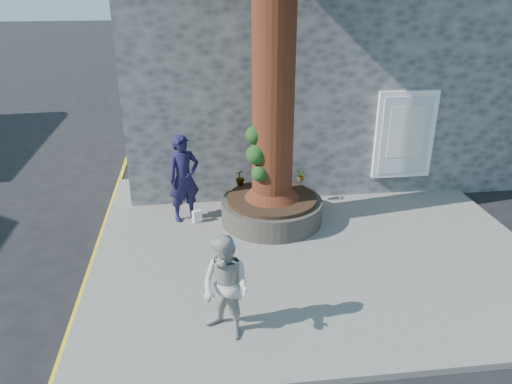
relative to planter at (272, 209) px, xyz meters
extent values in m
plane|color=black|center=(-0.80, -2.00, -0.41)|extent=(120.00, 120.00, 0.00)
cube|color=slate|center=(0.70, -1.00, -0.35)|extent=(9.00, 8.00, 0.12)
cube|color=yellow|center=(-3.85, -1.00, -0.41)|extent=(0.10, 30.00, 0.01)
cube|color=#454849|center=(1.70, 5.20, 2.59)|extent=(10.00, 8.00, 6.00)
cube|color=white|center=(3.50, 1.14, 1.29)|extent=(1.50, 0.12, 2.20)
cube|color=silver|center=(3.50, 1.08, 1.29)|extent=(1.25, 0.04, 1.95)
cube|color=silver|center=(3.50, 1.06, 1.39)|extent=(0.90, 0.02, 1.30)
cylinder|color=black|center=(0.00, 0.00, -0.03)|extent=(2.30, 2.30, 0.52)
cylinder|color=black|center=(0.00, 0.00, 0.27)|extent=(2.04, 2.04, 0.08)
cylinder|color=#471911|center=(0.00, 0.00, 4.06)|extent=(0.90, 0.90, 7.50)
cone|color=#471911|center=(0.00, 0.00, 0.66)|extent=(1.24, 1.24, 0.70)
sphere|color=#123612|center=(-0.38, -0.20, 1.41)|extent=(0.44, 0.44, 0.44)
sphere|color=#123612|center=(-0.32, -0.30, 1.01)|extent=(0.36, 0.36, 0.36)
sphere|color=#123612|center=(-0.40, -0.08, 1.81)|extent=(0.40, 0.40, 0.40)
imported|color=#161438|center=(-1.96, 0.34, 0.72)|extent=(0.87, 0.74, 2.02)
imported|color=#B4B0AC|center=(-1.31, -3.83, 0.57)|extent=(1.05, 1.04, 1.72)
cube|color=white|center=(-1.71, 0.15, -0.15)|extent=(0.23, 0.19, 0.28)
imported|color=gray|center=(-0.08, 0.52, 0.49)|extent=(0.23, 0.21, 0.36)
imported|color=gray|center=(-0.01, 0.40, 0.51)|extent=(0.28, 0.28, 0.41)
imported|color=gray|center=(-0.65, 0.78, 0.50)|extent=(0.29, 0.29, 0.38)
imported|color=gray|center=(0.85, 0.85, 0.46)|extent=(0.30, 0.33, 0.30)
camera|label=1|loc=(-1.63, -10.20, 4.95)|focal=35.00mm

